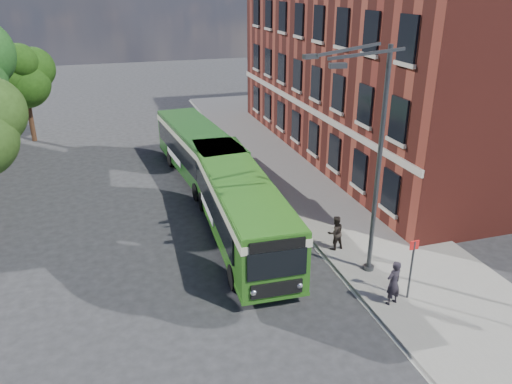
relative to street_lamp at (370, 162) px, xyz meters
name	(u,v)px	position (x,y,z in m)	size (l,w,h in m)	color
ground	(232,267)	(-4.84, 2.00, -4.79)	(120.00, 120.00, 0.00)	#262528
pavement	(312,180)	(2.16, 10.00, -4.72)	(6.00, 48.00, 0.15)	gray
kerb_line	(263,187)	(-0.89, 10.00, -4.79)	(0.12, 48.00, 0.01)	beige
brick_office	(392,48)	(9.16, 14.00, 2.18)	(12.10, 26.00, 14.20)	maroon
street_lamp	(370,162)	(0.00, 0.00, 0.00)	(2.96, 2.38, 9.00)	#3C3E41
bus_stop_sign	(412,266)	(0.76, -2.20, -3.28)	(0.35, 0.08, 2.52)	#3C3E41
bus_front	(238,200)	(-3.84, 4.63, -2.96)	(3.07, 12.26, 3.02)	#2B641A
bus_rear	(198,148)	(-4.06, 12.78, -2.96)	(3.52, 10.90, 3.02)	#1E4D19
pedestrian_a	(393,283)	(-0.01, -2.34, -3.77)	(0.64, 0.42, 1.74)	#241F27
pedestrian_b	(335,233)	(-0.22, 1.96, -3.86)	(0.76, 0.59, 1.55)	black
tree_right	(24,75)	(-14.33, 23.70, 0.04)	(4.22, 4.01, 7.13)	#3D2316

